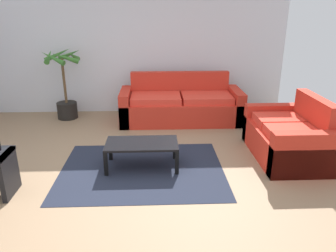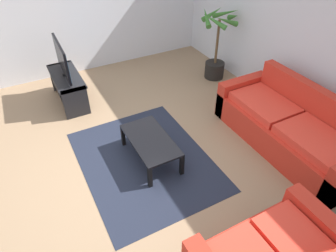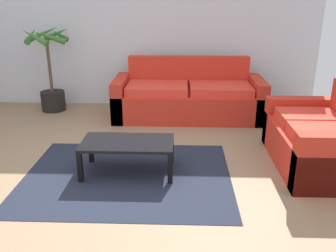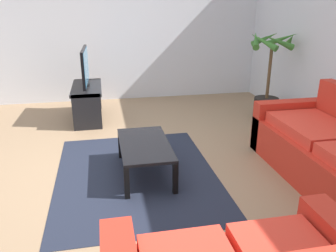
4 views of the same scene
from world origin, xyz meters
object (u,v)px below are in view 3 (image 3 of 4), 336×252
couch_loveseat (320,141)px  coffee_table (128,145)px  couch_main (188,98)px  potted_palm (51,77)px

couch_loveseat → coffee_table: 2.14m
couch_loveseat → coffee_table: bearing=-173.5°
couch_main → couch_loveseat: bearing=-49.3°
coffee_table → potted_palm: bearing=125.6°
couch_main → couch_loveseat: same height
coffee_table → potted_palm: potted_palm is taller
coffee_table → potted_palm: 2.69m
couch_main → potted_palm: (-2.24, 0.27, 0.26)m
couch_loveseat → potted_palm: potted_palm is taller
couch_main → couch_loveseat: (1.44, -1.67, -0.01)m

